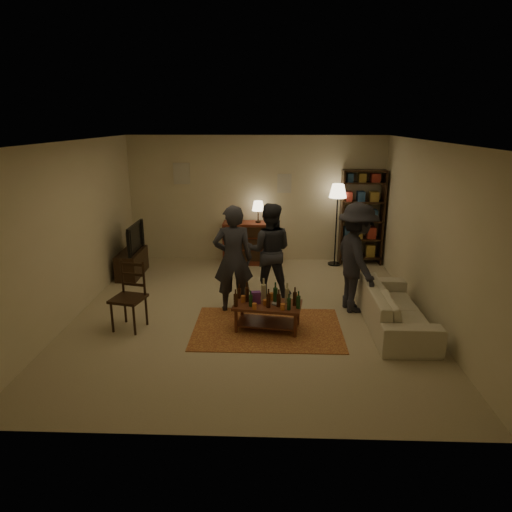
{
  "coord_description": "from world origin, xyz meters",
  "views": [
    {
      "loc": [
        0.35,
        -6.79,
        3.0
      ],
      "look_at": [
        0.1,
        0.1,
        0.94
      ],
      "focal_mm": 32.0,
      "sensor_mm": 36.0,
      "label": 1
    }
  ],
  "objects_px": {
    "bookshelf": "(362,217)",
    "sofa": "(395,307)",
    "coffee_table": "(268,306)",
    "dresser": "(247,242)",
    "person_right": "(269,251)",
    "person_by_sofa": "(356,258)",
    "person_left": "(233,259)",
    "tv_stand": "(132,257)",
    "floor_lamp": "(338,197)",
    "dining_chair": "(130,293)"
  },
  "relations": [
    {
      "from": "dining_chair",
      "to": "floor_lamp",
      "type": "relative_size",
      "value": 0.59
    },
    {
      "from": "dining_chair",
      "to": "bookshelf",
      "type": "bearing_deg",
      "value": 53.04
    },
    {
      "from": "dining_chair",
      "to": "sofa",
      "type": "relative_size",
      "value": 0.49
    },
    {
      "from": "floor_lamp",
      "to": "person_by_sofa",
      "type": "xyz_separation_m",
      "value": [
        -0.0,
        -2.43,
        -0.59
      ]
    },
    {
      "from": "bookshelf",
      "to": "person_right",
      "type": "bearing_deg",
      "value": -134.39
    },
    {
      "from": "dresser",
      "to": "person_left",
      "type": "xyz_separation_m",
      "value": [
        -0.08,
        -2.58,
        0.4
      ]
    },
    {
      "from": "coffee_table",
      "to": "person_by_sofa",
      "type": "height_order",
      "value": "person_by_sofa"
    },
    {
      "from": "coffee_table",
      "to": "person_left",
      "type": "bearing_deg",
      "value": 128.74
    },
    {
      "from": "dining_chair",
      "to": "person_right",
      "type": "bearing_deg",
      "value": 46.6
    },
    {
      "from": "person_by_sofa",
      "to": "sofa",
      "type": "bearing_deg",
      "value": -153.32
    },
    {
      "from": "dresser",
      "to": "person_right",
      "type": "bearing_deg",
      "value": -75.52
    },
    {
      "from": "dresser",
      "to": "person_by_sofa",
      "type": "xyz_separation_m",
      "value": [
        1.89,
        -2.5,
        0.41
      ]
    },
    {
      "from": "tv_stand",
      "to": "person_left",
      "type": "bearing_deg",
      "value": -37.41
    },
    {
      "from": "bookshelf",
      "to": "person_by_sofa",
      "type": "bearing_deg",
      "value": -102.02
    },
    {
      "from": "person_by_sofa",
      "to": "bookshelf",
      "type": "bearing_deg",
      "value": -24.38
    },
    {
      "from": "person_left",
      "to": "person_by_sofa",
      "type": "distance_m",
      "value": 1.97
    },
    {
      "from": "person_right",
      "to": "sofa",
      "type": "bearing_deg",
      "value": 152.14
    },
    {
      "from": "dining_chair",
      "to": "sofa",
      "type": "distance_m",
      "value": 3.95
    },
    {
      "from": "floor_lamp",
      "to": "person_by_sofa",
      "type": "bearing_deg",
      "value": -90.0
    },
    {
      "from": "dining_chair",
      "to": "sofa",
      "type": "height_order",
      "value": "dining_chair"
    },
    {
      "from": "tv_stand",
      "to": "person_right",
      "type": "bearing_deg",
      "value": -20.08
    },
    {
      "from": "sofa",
      "to": "person_right",
      "type": "xyz_separation_m",
      "value": [
        -1.9,
        1.2,
        0.53
      ]
    },
    {
      "from": "person_left",
      "to": "dining_chair",
      "type": "bearing_deg",
      "value": 17.02
    },
    {
      "from": "tv_stand",
      "to": "coffee_table",
      "type": "bearing_deg",
      "value": -40.82
    },
    {
      "from": "coffee_table",
      "to": "tv_stand",
      "type": "bearing_deg",
      "value": 139.18
    },
    {
      "from": "bookshelf",
      "to": "sofa",
      "type": "relative_size",
      "value": 0.97
    },
    {
      "from": "sofa",
      "to": "person_right",
      "type": "height_order",
      "value": "person_right"
    },
    {
      "from": "coffee_table",
      "to": "sofa",
      "type": "xyz_separation_m",
      "value": [
        1.91,
        0.17,
        -0.07
      ]
    },
    {
      "from": "person_by_sofa",
      "to": "person_left",
      "type": "bearing_deg",
      "value": 80.02
    },
    {
      "from": "dresser",
      "to": "person_right",
      "type": "height_order",
      "value": "person_right"
    },
    {
      "from": "bookshelf",
      "to": "person_left",
      "type": "xyz_separation_m",
      "value": [
        -2.51,
        -2.65,
        -0.16
      ]
    },
    {
      "from": "tv_stand",
      "to": "person_left",
      "type": "distance_m",
      "value": 2.78
    },
    {
      "from": "dining_chair",
      "to": "person_left",
      "type": "height_order",
      "value": "person_left"
    },
    {
      "from": "coffee_table",
      "to": "person_right",
      "type": "relative_size",
      "value": 0.63
    },
    {
      "from": "floor_lamp",
      "to": "person_right",
      "type": "xyz_separation_m",
      "value": [
        -1.4,
        -1.85,
        -0.65
      ]
    },
    {
      "from": "floor_lamp",
      "to": "person_by_sofa",
      "type": "relative_size",
      "value": 0.98
    },
    {
      "from": "person_left",
      "to": "person_right",
      "type": "relative_size",
      "value": 1.05
    },
    {
      "from": "bookshelf",
      "to": "floor_lamp",
      "type": "height_order",
      "value": "bookshelf"
    },
    {
      "from": "bookshelf",
      "to": "sofa",
      "type": "distance_m",
      "value": 3.26
    },
    {
      "from": "person_right",
      "to": "person_by_sofa",
      "type": "distance_m",
      "value": 1.51
    },
    {
      "from": "person_by_sofa",
      "to": "person_right",
      "type": "bearing_deg",
      "value": 55.12
    },
    {
      "from": "dresser",
      "to": "person_by_sofa",
      "type": "bearing_deg",
      "value": -52.84
    },
    {
      "from": "coffee_table",
      "to": "person_left",
      "type": "xyz_separation_m",
      "value": [
        -0.56,
        0.7,
        0.5
      ]
    },
    {
      "from": "tv_stand",
      "to": "dresser",
      "type": "distance_m",
      "value": 2.43
    },
    {
      "from": "dining_chair",
      "to": "tv_stand",
      "type": "xyz_separation_m",
      "value": [
        -0.7,
        2.36,
        -0.16
      ]
    },
    {
      "from": "coffee_table",
      "to": "dresser",
      "type": "relative_size",
      "value": 0.77
    },
    {
      "from": "bookshelf",
      "to": "sofa",
      "type": "xyz_separation_m",
      "value": [
        -0.05,
        -3.18,
        -0.73
      ]
    },
    {
      "from": "tv_stand",
      "to": "floor_lamp",
      "type": "xyz_separation_m",
      "value": [
        4.14,
        0.85,
        1.09
      ]
    },
    {
      "from": "sofa",
      "to": "person_left",
      "type": "height_order",
      "value": "person_left"
    },
    {
      "from": "dining_chair",
      "to": "floor_lamp",
      "type": "distance_m",
      "value": 4.8
    }
  ]
}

